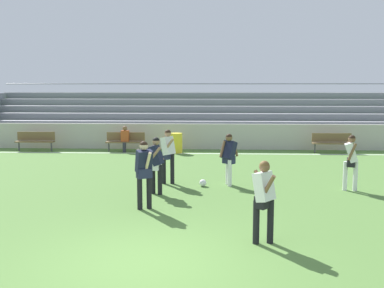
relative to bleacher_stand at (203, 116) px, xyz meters
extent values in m
plane|color=#517A38|center=(-0.66, -17.64, -1.40)|extent=(160.00, 160.00, 0.00)
cube|color=white|center=(-0.66, -4.77, -1.39)|extent=(44.00, 0.12, 0.01)
cube|color=#BCB7AD|center=(-0.66, -3.30, -0.78)|extent=(48.00, 0.16, 1.23)
cube|color=#B2B2B7|center=(0.00, -2.15, -1.02)|extent=(24.36, 0.36, 0.08)
cube|color=slate|center=(0.00, -2.35, -1.21)|extent=(24.36, 0.04, 0.37)
cube|color=#B2B2B7|center=(0.00, -1.43, -0.65)|extent=(24.36, 0.36, 0.08)
cube|color=slate|center=(0.00, -1.63, -0.84)|extent=(24.36, 0.04, 0.37)
cube|color=#B2B2B7|center=(0.00, -0.70, -0.27)|extent=(24.36, 0.36, 0.08)
cube|color=slate|center=(0.00, -0.90, -0.46)|extent=(24.36, 0.04, 0.37)
cube|color=#B2B2B7|center=(0.00, 0.02, 0.10)|extent=(24.36, 0.36, 0.08)
cube|color=slate|center=(0.00, -0.18, -0.09)|extent=(24.36, 0.04, 0.37)
cube|color=#B2B2B7|center=(0.00, 0.75, 0.48)|extent=(24.36, 0.36, 0.08)
cube|color=slate|center=(0.00, 0.55, 0.29)|extent=(24.36, 0.04, 0.37)
cube|color=#B2B2B7|center=(0.00, 1.47, 0.85)|extent=(24.36, 0.36, 0.08)
cube|color=slate|center=(0.00, 1.27, 0.66)|extent=(24.36, 0.04, 0.37)
cube|color=#B2B2B7|center=(0.00, 2.20, 1.22)|extent=(24.36, 0.36, 0.08)
cube|color=slate|center=(0.00, 2.00, 1.04)|extent=(24.36, 0.04, 0.37)
cylinder|color=slate|center=(0.00, 2.45, 1.77)|extent=(24.36, 0.06, 0.06)
cube|color=brown|center=(-7.84, -4.32, -0.95)|extent=(1.80, 0.40, 0.06)
cube|color=brown|center=(-7.84, -4.14, -0.70)|extent=(1.80, 0.05, 0.40)
cylinder|color=#47474C|center=(-8.62, -4.32, -1.17)|extent=(0.07, 0.07, 0.45)
cylinder|color=#47474C|center=(-7.06, -4.32, -1.17)|extent=(0.07, 0.07, 0.45)
cube|color=brown|center=(-3.55, -4.32, -0.95)|extent=(1.80, 0.40, 0.06)
cube|color=brown|center=(-3.55, -4.14, -0.70)|extent=(1.80, 0.05, 0.40)
cylinder|color=#47474C|center=(-4.33, -4.32, -1.17)|extent=(0.07, 0.07, 0.45)
cylinder|color=#47474C|center=(-2.77, -4.32, -1.17)|extent=(0.07, 0.07, 0.45)
cube|color=brown|center=(6.02, -4.32, -0.95)|extent=(1.80, 0.40, 0.06)
cube|color=brown|center=(6.02, -4.14, -0.70)|extent=(1.80, 0.05, 0.40)
cylinder|color=#47474C|center=(5.24, -4.32, -1.17)|extent=(0.07, 0.07, 0.45)
cylinder|color=#47474C|center=(6.80, -4.32, -1.17)|extent=(0.07, 0.07, 0.45)
cylinder|color=yellow|center=(-1.13, -4.59, -0.94)|extent=(0.56, 0.56, 0.91)
cylinder|color=#2D2D38|center=(-3.55, -4.54, -1.17)|extent=(0.16, 0.16, 0.45)
cube|color=#B24C23|center=(-3.55, -4.32, -0.66)|extent=(0.36, 0.24, 0.52)
sphere|color=brown|center=(-3.55, -4.32, -0.29)|extent=(0.21, 0.21, 0.21)
cylinder|color=white|center=(1.06, -11.43, -0.98)|extent=(0.13, 0.13, 0.83)
cylinder|color=white|center=(1.01, -11.12, -0.98)|extent=(0.13, 0.13, 0.83)
cube|color=#232847|center=(1.03, -11.27, -0.59)|extent=(0.42, 0.40, 0.24)
cube|color=#191E38|center=(1.03, -11.27, -0.29)|extent=(0.55, 0.55, 0.60)
cylinder|color=brown|center=(0.83, -11.31, -0.25)|extent=(0.23, 0.26, 0.51)
cylinder|color=brown|center=(1.23, -11.23, -0.25)|extent=(0.23, 0.26, 0.51)
sphere|color=brown|center=(1.03, -11.27, 0.09)|extent=(0.21, 0.21, 0.21)
sphere|color=black|center=(1.03, -11.27, 0.11)|extent=(0.20, 0.20, 0.20)
cylinder|color=black|center=(-1.00, -11.15, -0.93)|extent=(0.13, 0.13, 0.93)
cylinder|color=black|center=(-0.73, -11.14, -0.93)|extent=(0.13, 0.13, 0.93)
cube|color=#232847|center=(-0.87, -11.15, -0.48)|extent=(0.39, 0.42, 0.24)
cube|color=white|center=(-0.87, -11.15, -0.18)|extent=(0.49, 0.50, 0.59)
cylinder|color=#A87A5B|center=(-0.91, -10.95, -0.15)|extent=(0.37, 0.29, 0.45)
cylinder|color=#A87A5B|center=(-0.83, -11.34, -0.15)|extent=(0.37, 0.29, 0.45)
sphere|color=#A87A5B|center=(-0.87, -11.15, 0.20)|extent=(0.21, 0.21, 0.21)
sphere|color=black|center=(-0.87, -11.15, 0.22)|extent=(0.20, 0.20, 0.20)
cylinder|color=black|center=(-1.17, -12.48, -0.97)|extent=(0.13, 0.13, 0.85)
cylinder|color=black|center=(-0.96, -12.59, -0.97)|extent=(0.13, 0.13, 0.85)
cube|color=white|center=(-1.07, -12.54, -0.57)|extent=(0.29, 0.40, 0.24)
cube|color=#191E38|center=(-1.07, -12.54, -0.27)|extent=(0.45, 0.45, 0.60)
cylinder|color=#A87A5B|center=(-1.04, -12.35, -0.23)|extent=(0.39, 0.15, 0.46)
cylinder|color=#A87A5B|center=(-1.09, -12.73, -0.23)|extent=(0.39, 0.15, 0.46)
sphere|color=#A87A5B|center=(-1.07, -12.54, 0.12)|extent=(0.21, 0.21, 0.21)
sphere|color=black|center=(-1.07, -12.54, 0.14)|extent=(0.20, 0.20, 0.20)
cylinder|color=black|center=(-1.06, -14.07, -0.93)|extent=(0.13, 0.13, 0.94)
cylinder|color=black|center=(-1.29, -14.16, -0.93)|extent=(0.13, 0.13, 0.94)
cube|color=#232847|center=(-1.18, -14.11, -0.48)|extent=(0.42, 0.37, 0.24)
cube|color=#191E38|center=(-1.18, -14.11, -0.18)|extent=(0.49, 0.47, 0.59)
cylinder|color=beige|center=(-1.05, -14.26, -0.14)|extent=(0.23, 0.34, 0.48)
cylinder|color=beige|center=(-1.30, -13.97, -0.14)|extent=(0.23, 0.34, 0.48)
sphere|color=beige|center=(-1.18, -14.11, 0.20)|extent=(0.21, 0.21, 0.21)
sphere|color=black|center=(-1.18, -14.11, 0.22)|extent=(0.20, 0.20, 0.20)
cylinder|color=white|center=(4.45, -11.80, -0.97)|extent=(0.13, 0.13, 0.86)
cylinder|color=white|center=(4.72, -11.89, -0.97)|extent=(0.13, 0.13, 0.86)
cube|color=black|center=(4.59, -11.85, -0.55)|extent=(0.30, 0.40, 0.24)
cube|color=white|center=(4.59, -11.85, -0.25)|extent=(0.47, 0.46, 0.60)
cylinder|color=brown|center=(4.63, -11.65, -0.22)|extent=(0.26, 0.14, 0.51)
cylinder|color=brown|center=(4.55, -12.04, -0.22)|extent=(0.26, 0.14, 0.51)
sphere|color=brown|center=(4.59, -11.85, 0.13)|extent=(0.21, 0.21, 0.21)
sphere|color=black|center=(4.59, -11.85, 0.15)|extent=(0.20, 0.20, 0.20)
cylinder|color=black|center=(1.38, -16.51, -0.97)|extent=(0.13, 0.13, 0.86)
cylinder|color=black|center=(1.67, -16.47, -0.97)|extent=(0.13, 0.13, 0.86)
cube|color=black|center=(1.53, -16.49, -0.55)|extent=(0.40, 0.42, 0.24)
cube|color=white|center=(1.53, -16.49, -0.25)|extent=(0.50, 0.50, 0.59)
cylinder|color=brown|center=(1.47, -16.30, -0.22)|extent=(0.29, 0.27, 0.49)
cylinder|color=brown|center=(1.58, -16.68, -0.22)|extent=(0.29, 0.27, 0.49)
sphere|color=brown|center=(1.53, -16.49, 0.13)|extent=(0.21, 0.21, 0.21)
sphere|color=brown|center=(1.53, -16.49, 0.15)|extent=(0.20, 0.20, 0.20)
sphere|color=white|center=(0.24, -11.50, -1.29)|extent=(0.22, 0.22, 0.22)
camera|label=1|loc=(0.51, -25.14, 1.70)|focal=42.39mm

